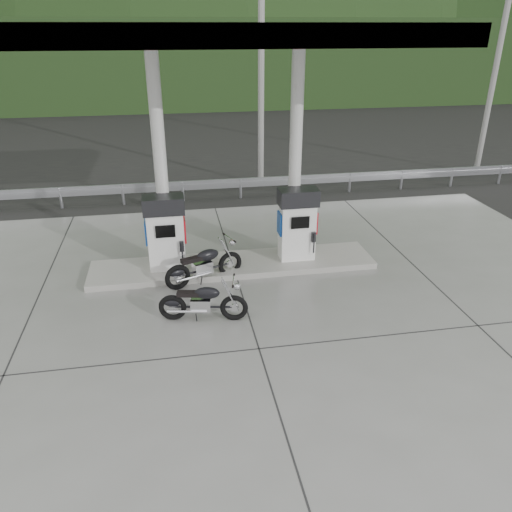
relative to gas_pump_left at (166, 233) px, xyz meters
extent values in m
plane|color=black|center=(1.60, -2.50, -1.07)|extent=(160.00, 160.00, 0.00)
cube|color=slate|center=(1.60, -2.50, -1.06)|extent=(18.00, 14.00, 0.02)
cube|color=gray|center=(1.60, 0.00, -0.98)|extent=(7.00, 1.40, 0.15)
cylinder|color=white|center=(0.00, 0.40, 1.60)|extent=(0.30, 0.30, 5.00)
cylinder|color=white|center=(3.20, 0.40, 1.60)|extent=(0.30, 0.30, 5.00)
cube|color=silver|center=(1.60, 0.00, 4.30)|extent=(8.50, 5.00, 0.40)
cube|color=black|center=(1.60, 9.00, -1.07)|extent=(60.00, 7.00, 0.01)
cylinder|color=gray|center=(3.60, 7.00, 2.93)|extent=(0.22, 0.22, 8.00)
cylinder|color=gray|center=(12.60, 7.00, 2.93)|extent=(0.22, 0.22, 8.00)
cube|color=black|center=(1.60, 27.50, 1.93)|extent=(80.00, 6.00, 6.00)
camera|label=1|loc=(0.18, -11.11, 4.46)|focal=35.00mm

